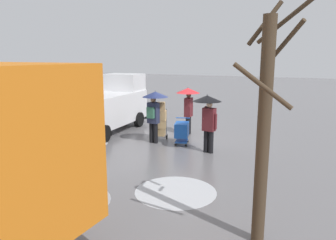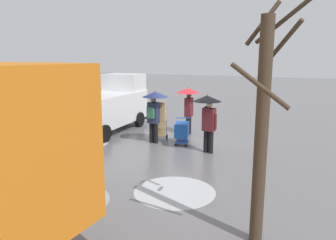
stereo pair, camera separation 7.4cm
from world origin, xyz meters
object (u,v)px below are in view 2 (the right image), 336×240
at_px(pedestrian_pink_side, 188,100).
at_px(pedestrian_black_side, 208,110).
at_px(bare_tree_near, 262,126).
at_px(pedestrian_white_side, 154,105).
at_px(cargo_van_parked_right, 108,106).
at_px(hand_dolly_boxes, 161,119).
at_px(shopping_cart_vendor, 182,130).

xyz_separation_m(pedestrian_pink_side, pedestrian_black_side, (-1.64, 2.26, -0.01)).
bearing_deg(pedestrian_black_side, bare_tree_near, 117.36).
bearing_deg(bare_tree_near, pedestrian_white_side, -47.64).
height_order(cargo_van_parked_right, pedestrian_white_side, cargo_van_parked_right).
distance_m(hand_dolly_boxes, bare_tree_near, 7.87).
relative_size(hand_dolly_boxes, bare_tree_near, 0.36).
xyz_separation_m(pedestrian_pink_side, bare_tree_near, (-4.31, 7.43, 0.67)).
relative_size(shopping_cart_vendor, pedestrian_white_side, 0.47).
bearing_deg(hand_dolly_boxes, shopping_cart_vendor, 170.81).
bearing_deg(pedestrian_black_side, shopping_cart_vendor, -26.06).
bearing_deg(cargo_van_parked_right, hand_dolly_boxes, 168.55).
distance_m(cargo_van_parked_right, pedestrian_white_side, 3.24).
relative_size(hand_dolly_boxes, pedestrian_black_side, 0.75).
distance_m(pedestrian_white_side, bare_tree_near, 7.49).
bearing_deg(hand_dolly_boxes, pedestrian_black_side, 161.07).
bearing_deg(cargo_van_parked_right, pedestrian_white_side, 160.64).
distance_m(shopping_cart_vendor, pedestrian_white_side, 1.50).
bearing_deg(pedestrian_black_side, pedestrian_white_side, -8.39).
bearing_deg(bare_tree_near, shopping_cart_vendor, -55.73).
relative_size(cargo_van_parked_right, pedestrian_black_side, 2.54).
xyz_separation_m(pedestrian_white_side, bare_tree_near, (-5.02, 5.51, 0.69)).
xyz_separation_m(hand_dolly_boxes, pedestrian_pink_side, (-0.66, -1.48, 0.68)).
xyz_separation_m(cargo_van_parked_right, pedestrian_pink_side, (-3.75, -0.85, 0.41)).
bearing_deg(cargo_van_parked_right, shopping_cart_vendor, 169.11).
relative_size(shopping_cart_vendor, pedestrian_pink_side, 0.47).
relative_size(cargo_van_parked_right, pedestrian_pink_side, 2.54).
relative_size(hand_dolly_boxes, pedestrian_pink_side, 0.75).
xyz_separation_m(shopping_cart_vendor, pedestrian_pink_side, (0.37, -1.64, 1.02)).
relative_size(cargo_van_parked_right, hand_dolly_boxes, 3.37).
height_order(cargo_van_parked_right, shopping_cart_vendor, cargo_van_parked_right).
bearing_deg(shopping_cart_vendor, cargo_van_parked_right, -10.89).
distance_m(shopping_cart_vendor, pedestrian_pink_side, 1.97).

